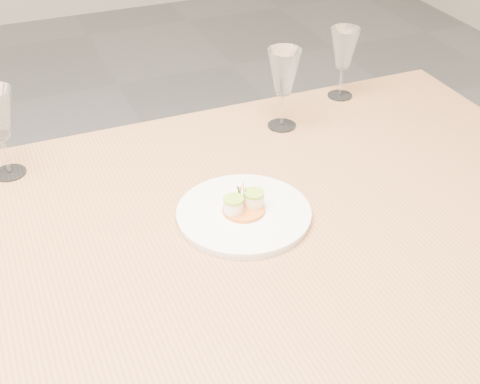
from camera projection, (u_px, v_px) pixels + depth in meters
name	position (u px, v px, depth m)	size (l,w,h in m)	color
dining_table	(34.00, 309.00, 1.24)	(2.40, 1.00, 0.75)	#AE784B
dinner_plate	(244.00, 213.00, 1.35)	(0.27, 0.27, 0.07)	white
wine_glass_2	(284.00, 74.00, 1.60)	(0.08, 0.08, 0.20)	white
wine_glass_3	(344.00, 50.00, 1.74)	(0.08, 0.08, 0.19)	white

